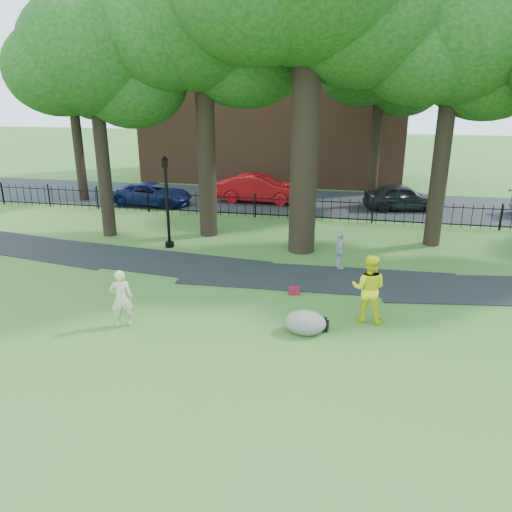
% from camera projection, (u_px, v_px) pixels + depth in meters
% --- Properties ---
extents(ground, '(120.00, 120.00, 0.00)m').
position_uv_depth(ground, '(274.00, 325.00, 14.64)').
color(ground, '#346724').
rests_on(ground, ground).
extents(footpath, '(36.07, 3.85, 0.03)m').
position_uv_depth(footpath, '(319.00, 279.00, 18.06)').
color(footpath, black).
rests_on(footpath, ground).
extents(street, '(80.00, 7.00, 0.02)m').
position_uv_depth(street, '(319.00, 203.00, 29.44)').
color(street, black).
rests_on(street, ground).
extents(iron_fence, '(44.00, 0.04, 1.20)m').
position_uv_depth(iron_fence, '(313.00, 209.00, 25.54)').
color(iron_fence, black).
rests_on(iron_fence, ground).
extents(brick_building, '(18.00, 8.00, 12.00)m').
position_uv_depth(brick_building, '(275.00, 93.00, 35.61)').
color(brick_building, brown).
rests_on(brick_building, ground).
extents(tree_row, '(26.82, 7.96, 12.42)m').
position_uv_depth(tree_row, '(324.00, 44.00, 19.62)').
color(tree_row, black).
rests_on(tree_row, ground).
extents(woman, '(0.75, 0.64, 1.73)m').
position_uv_depth(woman, '(121.00, 298.00, 14.35)').
color(woman, '#D0B78F').
rests_on(woman, ground).
extents(man, '(1.10, 0.91, 2.07)m').
position_uv_depth(man, '(369.00, 288.00, 14.60)').
color(man, yellow).
rests_on(man, ground).
extents(pedestrian, '(0.56, 0.91, 1.45)m').
position_uv_depth(pedestrian, '(340.00, 251.00, 18.81)').
color(pedestrian, '#A6A7AB').
rests_on(pedestrian, ground).
extents(boulder, '(1.29, 1.03, 0.69)m').
position_uv_depth(boulder, '(305.00, 321.00, 14.13)').
color(boulder, '#5D564D').
rests_on(boulder, ground).
extents(lamppost, '(0.39, 0.39, 3.90)m').
position_uv_depth(lamppost, '(167.00, 204.00, 20.96)').
color(lamppost, black).
rests_on(lamppost, ground).
extents(backpack, '(0.41, 0.29, 0.29)m').
position_uv_depth(backpack, '(321.00, 325.00, 14.30)').
color(backpack, black).
rests_on(backpack, ground).
extents(red_bag, '(0.39, 0.27, 0.25)m').
position_uv_depth(red_bag, '(294.00, 291.00, 16.71)').
color(red_bag, maroon).
rests_on(red_bag, ground).
extents(red_sedan, '(5.01, 1.88, 1.63)m').
position_uv_depth(red_sedan, '(260.00, 188.00, 29.36)').
color(red_sedan, '#B30D12').
rests_on(red_sedan, ground).
extents(navy_van, '(4.64, 2.35, 1.26)m').
position_uv_depth(navy_van, '(153.00, 194.00, 28.78)').
color(navy_van, '#0E1546').
rests_on(navy_van, ground).
extents(grey_car, '(4.43, 2.39, 1.43)m').
position_uv_depth(grey_car, '(402.00, 197.00, 27.62)').
color(grey_car, black).
rests_on(grey_car, ground).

